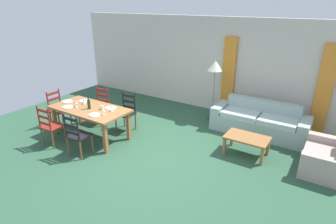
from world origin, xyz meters
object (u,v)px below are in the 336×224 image
Objects in this scene: dining_chair_far_right at (127,112)px; wine_bottle at (89,104)px; wine_glass_near_left at (76,102)px; wine_glass_far_right at (112,107)px; wine_glass_far_left at (84,99)px; coffee_cup_primary at (102,108)px; armchair_upholstered at (329,160)px; dining_table at (90,111)px; dining_chair_near_left at (50,126)px; wine_glass_near_right at (104,110)px; dining_chair_far_left at (101,106)px; couch at (259,122)px; standing_lamp at (215,69)px; dining_chair_near_right at (77,135)px; coffee_table at (247,140)px; dining_chair_head_west at (58,109)px.

wine_bottle is at bearing -117.38° from dining_chair_far_right.
wine_glass_near_left is 1.00× the size of wine_glass_far_right.
coffee_cup_primary is at bearing -3.13° from wine_glass_far_left.
wine_glass_far_left is 0.14× the size of armchair_upholstered.
dining_table is 0.92m from dining_chair_near_left.
wine_glass_near_right is 4.68m from armchair_upholstered.
wine_glass_near_left is at bearing -166.32° from wine_bottle.
wine_glass_near_left is at bearing -130.61° from dining_chair_far_right.
dining_chair_far_left is (0.01, 1.55, 0.00)m from dining_chair_near_left.
wine_glass_near_right reaches higher than couch.
standing_lamp is at bearing 52.52° from dining_table.
dining_chair_near_right is at bearing -104.65° from wine_glass_near_right.
coffee_cup_primary is at bearing 15.98° from dining_table.
wine_glass_far_right is (0.56, 0.17, -0.01)m from wine_bottle.
dining_chair_near_right is 0.59× the size of standing_lamp.
dining_chair_far_right is at bearing 98.82° from wine_glass_near_right.
wine_glass_near_right reaches higher than coffee_table.
coffee_table is (2.96, 0.43, -0.12)m from dining_chair_far_right.
armchair_upholstered is at bearing 8.61° from dining_chair_far_right.
dining_chair_far_left is 1.00× the size of dining_chair_head_west.
dining_chair_head_west is at bearing 179.31° from wine_bottle.
wine_glass_near_right is at bearing -37.84° from coffee_cup_primary.
wine_glass_far_left is at bearing -163.91° from coffee_table.
dining_chair_far_right is 1.07× the size of coffee_table.
dining_table is at bearing 0.98° from dining_chair_head_west.
standing_lamp is at bearing 49.81° from wine_glass_near_left.
dining_chair_far_right reaches higher than couch.
armchair_upholstered is (4.92, 1.49, -0.62)m from wine_bottle.
dining_table is 0.38m from wine_glass_near_left.
wine_glass_far_right is (0.17, 0.90, 0.38)m from dining_chair_near_right.
dining_table is 4.14m from couch.
dining_chair_far_right is at bearing 78.59° from coffee_cup_primary.
dining_chair_near_right is at bearing -41.29° from wine_glass_near_left.
coffee_table is (2.82, 1.32, -0.51)m from wine_glass_near_right.
dining_chair_near_right is 5.96× the size of wine_glass_far_right.
dining_chair_near_left is 1.00× the size of dining_chair_far_left.
couch is (3.80, 3.20, -0.19)m from dining_chair_near_left.
dining_chair_near_right is 1.22m from wine_glass_far_left.
wine_glass_far_left and wine_glass_far_right have the same top height.
wine_bottle is at bearing 56.61° from dining_chair_near_left.
coffee_table is at bearing 14.88° from dining_chair_head_west.
wine_glass_near_right is 1.00× the size of wine_glass_far_left.
wine_glass_far_left reaches higher than coffee_cup_primary.
wine_glass_far_right is (0.00, 0.25, 0.00)m from wine_glass_near_right.
couch is (2.89, 1.65, -0.19)m from dining_chair_far_right.
wine_glass_far_left is 0.07× the size of couch.
dining_chair_far_left is at bearing 139.55° from wine_glass_near_right.
dining_chair_head_west is at bearing -170.42° from wine_glass_far_left.
dining_chair_far_right is (0.91, 1.56, 0.00)m from dining_chair_near_left.
wine_glass_far_right reaches higher than coffee_table.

